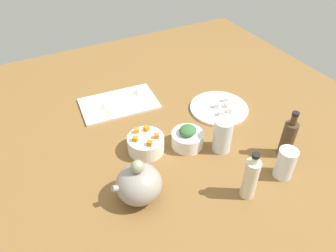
{
  "coord_description": "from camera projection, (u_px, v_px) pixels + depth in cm",
  "views": [
    {
      "loc": [
        45.42,
        86.37,
        88.68
      ],
      "look_at": [
        0.0,
        0.0,
        8.0
      ],
      "focal_mm": 34.11,
      "sensor_mm": 36.0,
      "label": 1
    }
  ],
  "objects": [
    {
      "name": "carrot_cube_2",
      "position": [
        150.0,
        143.0,
        1.15
      ],
      "size": [
        2.55,
        2.55,
        1.8
      ],
      "primitive_type": "cube",
      "rotation": [
        0.0,
        0.0,
        0.8
      ],
      "color": "orange",
      "rests_on": "bowl_carrots"
    },
    {
      "name": "tofu_cube_3",
      "position": [
        230.0,
        110.0,
        1.39
      ],
      "size": [
        3.11,
        3.11,
        2.2
      ],
      "primitive_type": "cube",
      "rotation": [
        0.0,
        0.0,
        2.29
      ],
      "color": "white",
      "rests_on": "plate_tofu"
    },
    {
      "name": "bottle_1",
      "position": [
        288.0,
        138.0,
        1.17
      ],
      "size": [
        4.97,
        4.97,
        19.77
      ],
      "color": "#4C3620",
      "rests_on": "tabletop"
    },
    {
      "name": "dumpling_0",
      "position": [
        138.0,
        91.0,
        1.51
      ],
      "size": [
        6.22,
        6.58,
        2.82
      ],
      "primitive_type": "pyramid",
      "rotation": [
        0.0,
        0.0,
        1.16
      ],
      "color": "beige",
      "rests_on": "cutting_board"
    },
    {
      "name": "cutting_board",
      "position": [
        119.0,
        104.0,
        1.46
      ],
      "size": [
        35.74,
        23.83,
        1.0
      ],
      "primitive_type": "cube",
      "rotation": [
        0.0,
        0.0,
        -0.08
      ],
      "color": "silver",
      "rests_on": "tabletop"
    },
    {
      "name": "dumpling_1",
      "position": [
        109.0,
        111.0,
        1.38
      ],
      "size": [
        6.45,
        6.44,
        3.03
      ],
      "primitive_type": "pyramid",
      "rotation": [
        0.0,
        0.0,
        3.04
      ],
      "color": "#EEE3C1",
      "rests_on": "cutting_board"
    },
    {
      "name": "chopped_greens_mound",
      "position": [
        188.0,
        130.0,
        1.2
      ],
      "size": [
        8.58,
        8.28,
        3.01
      ],
      "primitive_type": "ellipsoid",
      "rotation": [
        0.0,
        0.0,
        0.33
      ],
      "color": "#376A35",
      "rests_on": "bowl_greens"
    },
    {
      "name": "bowl_greens",
      "position": [
        187.0,
        139.0,
        1.23
      ],
      "size": [
        12.36,
        12.36,
        6.18
      ],
      "primitive_type": "cylinder",
      "color": "white",
      "rests_on": "tabletop"
    },
    {
      "name": "tofu_cube_1",
      "position": [
        216.0,
        105.0,
        1.42
      ],
      "size": [
        3.08,
        3.08,
        2.2
      ],
      "primitive_type": "cube",
      "rotation": [
        0.0,
        0.0,
        2.49
      ],
      "color": "white",
      "rests_on": "plate_tofu"
    },
    {
      "name": "bottle_0",
      "position": [
        250.0,
        178.0,
        1.02
      ],
      "size": [
        4.87,
        4.87,
        18.87
      ],
      "color": "beige",
      "rests_on": "tabletop"
    },
    {
      "name": "drinking_glass_0",
      "position": [
        223.0,
        135.0,
        1.19
      ],
      "size": [
        7.17,
        7.17,
        13.64
      ],
      "primitive_type": "cylinder",
      "color": "white",
      "rests_on": "tabletop"
    },
    {
      "name": "carrot_cube_3",
      "position": [
        156.0,
        136.0,
        1.18
      ],
      "size": [
        2.42,
        2.42,
        1.8
      ],
      "primitive_type": "cube",
      "rotation": [
        0.0,
        0.0,
        2.67
      ],
      "color": "orange",
      "rests_on": "bowl_carrots"
    },
    {
      "name": "tabletop",
      "position": [
        168.0,
        138.0,
        1.31
      ],
      "size": [
        190.0,
        190.0,
        3.0
      ],
      "primitive_type": "cube",
      "color": "brown",
      "rests_on": "ground"
    },
    {
      "name": "carrot_cube_0",
      "position": [
        135.0,
        139.0,
        1.17
      ],
      "size": [
        2.54,
        2.54,
        1.8
      ],
      "primitive_type": "cube",
      "rotation": [
        0.0,
        0.0,
        2.43
      ],
      "color": "orange",
      "rests_on": "bowl_carrots"
    },
    {
      "name": "carrot_cube_1",
      "position": [
        137.0,
        131.0,
        1.21
      ],
      "size": [
        2.19,
        2.19,
        1.8
      ],
      "primitive_type": "cube",
      "rotation": [
        0.0,
        0.0,
        2.89
      ],
      "color": "orange",
      "rests_on": "bowl_carrots"
    },
    {
      "name": "teapot",
      "position": [
        139.0,
        184.0,
        1.02
      ],
      "size": [
        16.64,
        14.86,
        16.49
      ],
      "color": "gray",
      "rests_on": "tabletop"
    },
    {
      "name": "tofu_cube_4",
      "position": [
        226.0,
        99.0,
        1.46
      ],
      "size": [
        3.09,
        3.09,
        2.2
      ],
      "primitive_type": "cube",
      "rotation": [
        0.0,
        0.0,
        2.48
      ],
      "color": "white",
      "rests_on": "plate_tofu"
    },
    {
      "name": "carrot_cube_4",
      "position": [
        146.0,
        128.0,
        1.22
      ],
      "size": [
        2.34,
        2.34,
        1.8
      ],
      "primitive_type": "cube",
      "rotation": [
        0.0,
        0.0,
        0.38
      ],
      "color": "orange",
      "rests_on": "bowl_carrots"
    },
    {
      "name": "tofu_cube_0",
      "position": [
        227.0,
        105.0,
        1.42
      ],
      "size": [
        2.51,
        2.51,
        2.2
      ],
      "primitive_type": "cube",
      "rotation": [
        0.0,
        0.0,
        1.72
      ],
      "color": "silver",
      "rests_on": "plate_tofu"
    },
    {
      "name": "dumpling_2",
      "position": [
        104.0,
        105.0,
        1.42
      ],
      "size": [
        4.47,
        4.14,
        2.58
      ],
      "primitive_type": "pyramid",
      "rotation": [
        0.0,
        0.0,
        3.02
      ],
      "color": "beige",
      "rests_on": "cutting_board"
    },
    {
      "name": "tofu_cube_2",
      "position": [
        221.0,
        113.0,
        1.38
      ],
      "size": [
        2.88,
        2.88,
        2.2
      ],
      "primitive_type": "cube",
      "rotation": [
        0.0,
        0.0,
        1.18
      ],
      "color": "white",
      "rests_on": "plate_tofu"
    },
    {
      "name": "bowl_carrots",
      "position": [
        146.0,
        144.0,
        1.21
      ],
      "size": [
        13.98,
        13.98,
        6.46
      ],
      "primitive_type": "cylinder",
      "color": "white",
      "rests_on": "tabletop"
    },
    {
      "name": "plate_tofu",
      "position": [
        219.0,
        108.0,
        1.43
      ],
      "size": [
        25.98,
        25.98,
        1.2
      ],
      "primitive_type": "cylinder",
      "color": "white",
      "rests_on": "tabletop"
    },
    {
      "name": "drinking_glass_1",
      "position": [
        285.0,
        163.0,
        1.1
      ],
      "size": [
        6.57,
        6.57,
        11.83
      ],
      "primitive_type": "cylinder",
      "color": "white",
      "rests_on": "tabletop"
    }
  ]
}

